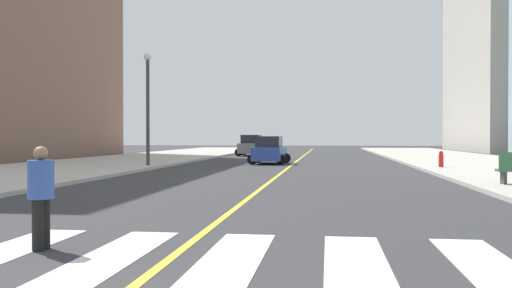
{
  "coord_description": "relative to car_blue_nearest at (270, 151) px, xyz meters",
  "views": [
    {
      "loc": [
        2.3,
        -3.83,
        1.79
      ],
      "look_at": [
        -3.17,
        37.44,
        1.25
      ],
      "focal_mm": 38.25,
      "sensor_mm": 36.0,
      "label": 1
    }
  ],
  "objects": [
    {
      "name": "car_green_third",
      "position": [
        -3.78,
        24.16,
        -0.01
      ],
      "size": [
        2.66,
        4.15,
        1.82
      ],
      "rotation": [
        0.0,
        0.0,
        0.04
      ],
      "color": "#236B42",
      "rests_on": "ground"
    },
    {
      "name": "crosswalk_paint",
      "position": [
        1.58,
        -28.3,
        -0.85
      ],
      "size": [
        13.5,
        4.0,
        0.01
      ],
      "color": "silver",
      "rests_on": "ground"
    },
    {
      "name": "fire_hydrant",
      "position": [
        9.97,
        -5.48,
        -0.28
      ],
      "size": [
        0.26,
        0.26,
        0.89
      ],
      "color": "red",
      "rests_on": "sidewalk_kerb_east"
    },
    {
      "name": "pedestrian_crossing",
      "position": [
        -0.63,
        -28.05,
        0.05
      ],
      "size": [
        0.41,
        0.41,
        1.65
      ],
      "rotation": [
        0.0,
        0.0,
        4.67
      ],
      "color": "black",
      "rests_on": "ground"
    },
    {
      "name": "car_gray_second",
      "position": [
        -3.35,
        15.28,
        0.07
      ],
      "size": [
        2.85,
        4.5,
        1.99
      ],
      "rotation": [
        0.0,
        0.0,
        -0.03
      ],
      "color": "slate",
      "rests_on": "ground"
    },
    {
      "name": "sidewalk_kerb_west",
      "position": [
        -10.62,
        -12.3,
        -0.78
      ],
      "size": [
        10.0,
        120.0,
        0.15
      ],
      "primitive_type": "cube",
      "color": "#B2ADA3",
      "rests_on": "ground"
    },
    {
      "name": "car_blue_nearest",
      "position": [
        0.0,
        0.0,
        0.0
      ],
      "size": [
        2.66,
        4.17,
        1.84
      ],
      "rotation": [
        0.0,
        0.0,
        -0.04
      ],
      "color": "#2D479E",
      "rests_on": "ground"
    },
    {
      "name": "lane_divider_paint",
      "position": [
        1.58,
        7.7,
        -0.85
      ],
      "size": [
        0.16,
        80.0,
        0.01
      ],
      "primitive_type": "cube",
      "color": "yellow",
      "rests_on": "ground"
    },
    {
      "name": "street_lamp",
      "position": [
        -6.46,
        -5.74,
        3.18
      ],
      "size": [
        0.44,
        0.44,
        6.49
      ],
      "color": "#38383D",
      "rests_on": "sidewalk_kerb_west"
    }
  ]
}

